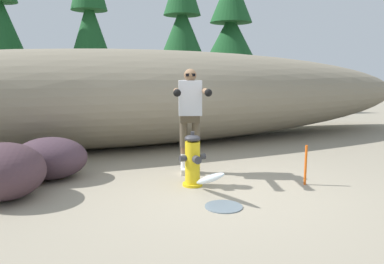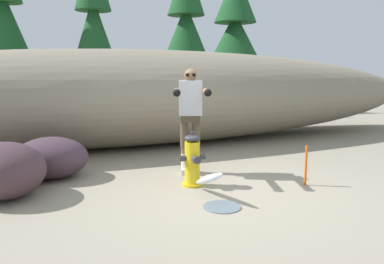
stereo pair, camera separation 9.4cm
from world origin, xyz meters
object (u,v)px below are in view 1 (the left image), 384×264
object	(u,v)px
boulder_large	(50,158)
utility_worker	(190,108)
fire_hydrant	(193,161)
survey_stake	(306,165)
boulder_small	(3,171)

from	to	relation	value
boulder_large	utility_worker	bearing A→B (deg)	-17.36
fire_hydrant	boulder_large	size ratio (longest dim) A/B	0.71
boulder_large	survey_stake	size ratio (longest dim) A/B	1.89
fire_hydrant	utility_worker	size ratio (longest dim) A/B	0.47
utility_worker	fire_hydrant	bearing A→B (deg)	0.13
fire_hydrant	boulder_large	distance (m)	2.26
fire_hydrant	utility_worker	bearing A→B (deg)	70.32
fire_hydrant	boulder_small	size ratio (longest dim) A/B	0.69
survey_stake	utility_worker	bearing A→B (deg)	138.25
utility_worker	boulder_small	world-z (taller)	utility_worker
boulder_large	boulder_small	world-z (taller)	boulder_small
utility_worker	survey_stake	xyz separation A→B (m)	(1.35, -1.20, -0.79)
fire_hydrant	boulder_large	bearing A→B (deg)	146.86
boulder_small	utility_worker	bearing A→B (deg)	2.26
fire_hydrant	boulder_large	world-z (taller)	fire_hydrant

